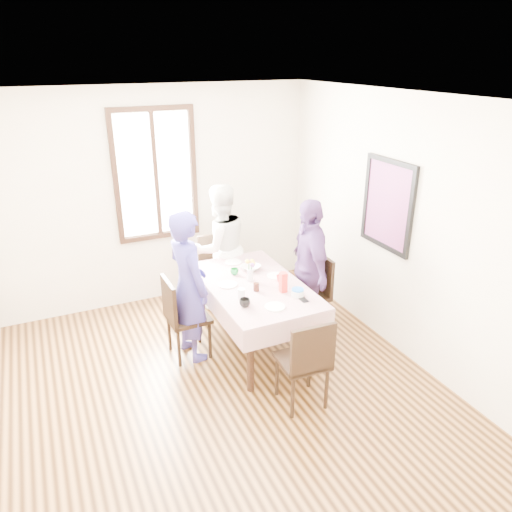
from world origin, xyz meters
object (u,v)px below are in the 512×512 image
chair_right (308,295)px  chair_near (302,360)px  person_left (188,286)px  person_right (307,268)px  chair_left (188,317)px  chair_far (220,273)px  dining_table (254,316)px  person_far (219,248)px

chair_right → chair_near: size_ratio=1.00×
chair_right → person_left: 1.43m
chair_near → person_right: 1.33m
chair_left → person_right: (1.38, -0.09, 0.34)m
chair_right → chair_far: 1.22m
dining_table → person_left: size_ratio=0.94×
chair_right → person_left: bearing=88.4°
chair_left → person_far: person_far is taller
chair_right → person_left: size_ratio=0.56×
chair_left → person_far: (0.70, 0.88, 0.35)m
chair_far → person_right: (0.68, -1.00, 0.34)m
chair_left → dining_table: bearing=77.2°
dining_table → person_left: person_left is taller
person_far → person_right: bearing=119.0°
chair_right → person_right: (-0.02, 0.00, 0.34)m
chair_near → person_far: bearing=93.3°
chair_far → person_far: (0.00, -0.02, 0.35)m
person_far → person_right: 1.19m
chair_near → person_left: person_left is taller
person_right → dining_table: bearing=-73.4°
chair_left → chair_right: (1.40, -0.09, 0.00)m
chair_left → chair_near: same height
dining_table → person_far: 1.11m
chair_near → person_left: 1.41m
person_left → person_far: person_left is taller
chair_near → person_left: bearing=123.1°
chair_right → person_far: bearing=37.9°
chair_right → person_far: person_far is taller
person_left → dining_table: bearing=-112.7°
dining_table → person_left: 0.82m
dining_table → person_right: size_ratio=0.95×
dining_table → chair_near: size_ratio=1.67×
chair_near → person_right: person_right is taller
chair_right → person_far: 1.25m
chair_left → person_far: 1.18m
dining_table → chair_near: (0.00, -1.04, 0.08)m
chair_left → chair_near: 1.38m
chair_left → person_far: bearing=140.3°
dining_table → person_far: (0.00, 1.02, 0.43)m
chair_far → person_left: bearing=53.0°
chair_left → chair_far: size_ratio=1.00×
dining_table → chair_right: chair_right is taller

